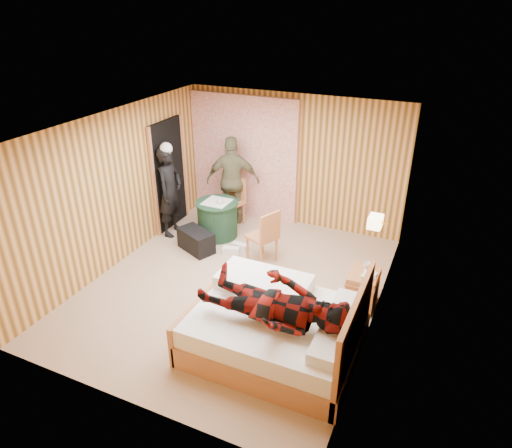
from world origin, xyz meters
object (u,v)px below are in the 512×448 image
at_px(round_table, 217,219).
at_px(chair_far, 234,197).
at_px(wall_lamp, 375,222).
at_px(bed, 278,328).
at_px(chair_near, 265,233).
at_px(woman_standing, 170,192).
at_px(nightstand, 362,288).
at_px(man_at_table, 233,181).
at_px(man_on_bed, 274,295).
at_px(duffel_bag, 196,241).

height_order(round_table, chair_far, chair_far).
distance_m(wall_lamp, bed, 1.95).
relative_size(wall_lamp, bed, 0.13).
height_order(chair_near, woman_standing, woman_standing).
height_order(nightstand, chair_near, chair_near).
xyz_separation_m(nightstand, man_at_table, (-2.91, 1.67, 0.58)).
height_order(wall_lamp, chair_near, wall_lamp).
bearing_deg(nightstand, man_on_bed, -114.68).
bearing_deg(wall_lamp, bed, -118.43).
height_order(bed, chair_near, bed).
relative_size(round_table, duffel_bag, 1.16).
xyz_separation_m(chair_far, man_on_bed, (2.16, -3.23, 0.45)).
bearing_deg(woman_standing, round_table, -77.24).
height_order(wall_lamp, round_table, wall_lamp).
bearing_deg(wall_lamp, chair_near, 167.71).
relative_size(nightstand, woman_standing, 0.33).
height_order(bed, woman_standing, woman_standing).
relative_size(round_table, chair_near, 0.83).
bearing_deg(round_table, man_on_bed, -50.12).
bearing_deg(round_table, duffel_bag, -97.66).
distance_m(wall_lamp, nightstand, 1.03).
distance_m(wall_lamp, round_table, 3.23).
height_order(chair_far, man_at_table, man_at_table).
xyz_separation_m(nightstand, woman_standing, (-3.73, 0.77, 0.56)).
height_order(duffel_bag, man_on_bed, man_on_bed).
distance_m(bed, woman_standing, 3.69).
relative_size(round_table, man_on_bed, 0.44).
distance_m(nightstand, duffel_bag, 3.02).
xyz_separation_m(wall_lamp, chair_far, (-2.93, 1.52, -0.76)).
relative_size(wall_lamp, duffel_bag, 0.39).
relative_size(wall_lamp, chair_near, 0.28).
height_order(man_at_table, man_on_bed, man_on_bed).
xyz_separation_m(nightstand, round_table, (-2.91, 1.02, 0.07)).
xyz_separation_m(nightstand, duffel_bag, (-2.99, 0.38, -0.09)).
bearing_deg(woman_standing, chair_near, -101.68).
distance_m(wall_lamp, man_at_table, 3.36).
xyz_separation_m(wall_lamp, woman_standing, (-3.77, 0.65, -0.46)).
relative_size(nightstand, man_at_table, 0.33).
height_order(chair_near, man_on_bed, man_on_bed).
bearing_deg(bed, man_at_table, 125.37).
bearing_deg(round_table, woman_standing, -163.06).
bearing_deg(man_at_table, man_on_bed, 102.56).
bearing_deg(chair_near, wall_lamp, 101.77).
xyz_separation_m(chair_far, woman_standing, (-0.84, -0.87, 0.30)).
bearing_deg(bed, chair_near, 117.55).
xyz_separation_m(chair_near, woman_standing, (-2.00, 0.26, 0.29)).
height_order(wall_lamp, bed, wall_lamp).
distance_m(round_table, woman_standing, 0.99).
relative_size(bed, woman_standing, 1.22).
relative_size(bed, man_at_table, 1.19).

